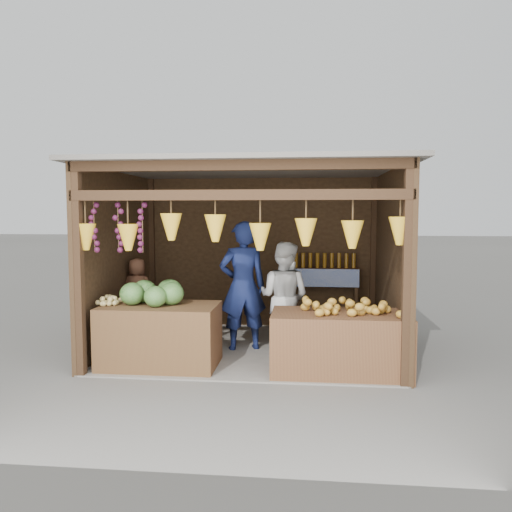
{
  "coord_description": "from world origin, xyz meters",
  "views": [
    {
      "loc": [
        0.8,
        -7.17,
        1.98
      ],
      "look_at": [
        0.08,
        -0.1,
        1.38
      ],
      "focal_mm": 35.0,
      "sensor_mm": 36.0,
      "label": 1
    }
  ],
  "objects": [
    {
      "name": "mango_pile",
      "position": [
        1.31,
        -1.04,
        0.87
      ],
      "size": [
        1.4,
        0.64,
        0.22
      ],
      "primitive_type": null,
      "color": "#D3621C",
      "rests_on": "counter_right"
    },
    {
      "name": "ground",
      "position": [
        0.0,
        0.0,
        0.0
      ],
      "size": [
        80.0,
        80.0,
        0.0
      ],
      "primitive_type": "plane",
      "color": "#514F49",
      "rests_on": "ground"
    },
    {
      "name": "stool",
      "position": [
        -1.78,
        0.2,
        0.16
      ],
      "size": [
        0.33,
        0.33,
        0.31
      ],
      "primitive_type": "cube",
      "color": "black",
      "rests_on": "ground"
    },
    {
      "name": "vendor_seated",
      "position": [
        -1.78,
        0.2,
        0.81
      ],
      "size": [
        0.51,
        0.35,
        1.0
      ],
      "primitive_type": "imported",
      "rotation": [
        0.0,
        0.0,
        3.07
      ],
      "color": "brown",
      "rests_on": "stool"
    },
    {
      "name": "tanfruit_pile",
      "position": [
        -1.75,
        -1.01,
        0.88
      ],
      "size": [
        0.34,
        0.4,
        0.13
      ],
      "primitive_type": null,
      "color": "tan",
      "rests_on": "counter_left"
    },
    {
      "name": "woman_standing",
      "position": [
        0.48,
        -0.06,
        0.79
      ],
      "size": [
        0.94,
        0.84,
        1.59
      ],
      "primitive_type": "imported",
      "rotation": [
        0.0,
        0.0,
        2.77
      ],
      "color": "silver",
      "rests_on": "ground"
    },
    {
      "name": "stall_structure",
      "position": [
        -0.03,
        -0.04,
        1.67
      ],
      "size": [
        4.3,
        3.3,
        2.66
      ],
      "color": "slate",
      "rests_on": "ground"
    },
    {
      "name": "counter_left",
      "position": [
        -1.07,
        -0.99,
        0.41
      ],
      "size": [
        1.48,
        0.85,
        0.81
      ],
      "primitive_type": "cube",
      "color": "#53321B",
      "rests_on": "ground"
    },
    {
      "name": "back_shelf",
      "position": [
        1.05,
        1.28,
        0.87
      ],
      "size": [
        1.25,
        0.32,
        1.32
      ],
      "color": "#382314",
      "rests_on": "ground"
    },
    {
      "name": "counter_right",
      "position": [
        1.22,
        -1.03,
        0.38
      ],
      "size": [
        1.68,
        0.85,
        0.76
      ],
      "primitive_type": "cube",
      "color": "#4F2C1A",
      "rests_on": "ground"
    },
    {
      "name": "melon_pile",
      "position": [
        -1.15,
        -0.96,
        0.97
      ],
      "size": [
        1.0,
        0.5,
        0.32
      ],
      "primitive_type": null,
      "color": "#154F1A",
      "rests_on": "counter_left"
    },
    {
      "name": "man_standing",
      "position": [
        -0.11,
        -0.07,
        0.94
      ],
      "size": [
        0.79,
        0.64,
        1.88
      ],
      "primitive_type": "imported",
      "rotation": [
        0.0,
        0.0,
        3.46
      ],
      "color": "#131C49",
      "rests_on": "ground"
    }
  ]
}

